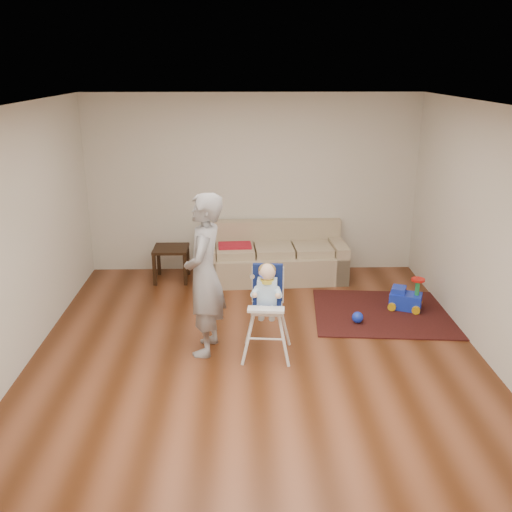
{
  "coord_description": "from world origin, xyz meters",
  "views": [
    {
      "loc": [
        -0.15,
        -5.76,
        3.09
      ],
      "look_at": [
        0.0,
        0.4,
        1.0
      ],
      "focal_mm": 40.0,
      "sensor_mm": 36.0,
      "label": 1
    }
  ],
  "objects_px": {
    "ride_on_toy": "(406,293)",
    "high_chair": "(267,312)",
    "toy_ball": "(358,317)",
    "adult": "(204,275)",
    "sofa": "(274,252)",
    "side_table": "(172,264)"
  },
  "relations": [
    {
      "from": "side_table",
      "to": "adult",
      "type": "distance_m",
      "value": 2.43
    },
    {
      "from": "sofa",
      "to": "side_table",
      "type": "distance_m",
      "value": 1.53
    },
    {
      "from": "toy_ball",
      "to": "adult",
      "type": "bearing_deg",
      "value": -160.77
    },
    {
      "from": "sofa",
      "to": "toy_ball",
      "type": "distance_m",
      "value": 1.91
    },
    {
      "from": "sofa",
      "to": "high_chair",
      "type": "xyz_separation_m",
      "value": [
        -0.2,
        -2.38,
        0.11
      ]
    },
    {
      "from": "side_table",
      "to": "toy_ball",
      "type": "xyz_separation_m",
      "value": [
        2.49,
        -1.6,
        -0.17
      ]
    },
    {
      "from": "high_chair",
      "to": "adult",
      "type": "xyz_separation_m",
      "value": [
        -0.68,
        0.12,
        0.39
      ]
    },
    {
      "from": "toy_ball",
      "to": "ride_on_toy",
      "type": "bearing_deg",
      "value": 30.78
    },
    {
      "from": "ride_on_toy",
      "to": "high_chair",
      "type": "distance_m",
      "value": 2.24
    },
    {
      "from": "adult",
      "to": "high_chair",
      "type": "bearing_deg",
      "value": 88.18
    },
    {
      "from": "toy_ball",
      "to": "adult",
      "type": "distance_m",
      "value": 2.12
    },
    {
      "from": "sofa",
      "to": "ride_on_toy",
      "type": "bearing_deg",
      "value": -38.61
    },
    {
      "from": "high_chair",
      "to": "adult",
      "type": "height_order",
      "value": "adult"
    },
    {
      "from": "ride_on_toy",
      "to": "high_chair",
      "type": "xyz_separation_m",
      "value": [
        -1.88,
        -1.19,
        0.29
      ]
    },
    {
      "from": "side_table",
      "to": "ride_on_toy",
      "type": "xyz_separation_m",
      "value": [
        3.21,
        -1.18,
        -0.02
      ]
    },
    {
      "from": "ride_on_toy",
      "to": "toy_ball",
      "type": "height_order",
      "value": "ride_on_toy"
    },
    {
      "from": "sofa",
      "to": "ride_on_toy",
      "type": "relative_size",
      "value": 4.92
    },
    {
      "from": "ride_on_toy",
      "to": "adult",
      "type": "relative_size",
      "value": 0.24
    },
    {
      "from": "high_chair",
      "to": "toy_ball",
      "type": "bearing_deg",
      "value": 38.46
    },
    {
      "from": "sofa",
      "to": "adult",
      "type": "height_order",
      "value": "adult"
    },
    {
      "from": "sofa",
      "to": "high_chair",
      "type": "relative_size",
      "value": 2.0
    },
    {
      "from": "high_chair",
      "to": "side_table",
      "type": "bearing_deg",
      "value": 124.6
    }
  ]
}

